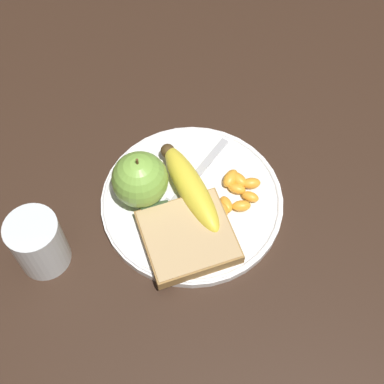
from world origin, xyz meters
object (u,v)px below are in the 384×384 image
Objects in this scene: apple at (140,180)px; jam_packet at (156,216)px; plate at (192,200)px; bread_slice at (188,237)px; banana at (188,187)px; fork at (182,192)px; juice_glass at (39,244)px.

apple is 2.26× the size of jam_packet.
bread_slice is (0.02, 0.07, 0.02)m from plate.
banana is 0.02m from fork.
plate is at bearing -157.54° from jam_packet.
fork reaches higher than plate.
banana reaches higher than jam_packet.
apple is (0.07, -0.02, 0.04)m from plate.
jam_packet is (0.04, -0.04, -0.00)m from bread_slice.
banana is at bearing -165.43° from juice_glass.
apple is 0.11m from bread_slice.
jam_packet is (-0.16, -0.02, -0.02)m from juice_glass.
juice_glass is (0.22, 0.05, 0.04)m from plate.
plate is 0.06m from jam_packet.
apple is 0.58× the size of fork.
juice_glass reaches higher than bread_slice.
apple reaches higher than bread_slice.
jam_packet is at bearing -4.36° from fork.
fork is (0.01, -0.00, -0.02)m from banana.
juice_glass is 0.67× the size of bread_slice.
juice_glass is at bearing 14.57° from banana.
banana is (0.00, -0.01, 0.02)m from plate.
bread_slice is 0.06m from jam_packet.
juice_glass is at bearing 12.05° from plate.
plate is at bearing -167.95° from juice_glass.
juice_glass reaches higher than jam_packet.
jam_packet is (0.04, 0.04, 0.01)m from fork.
jam_packet is at bearing 107.49° from apple.
fork is at bearing -47.02° from plate.
bread_slice is 0.88× the size of fork.
jam_packet reaches higher than plate.
juice_glass is 0.55× the size of banana.
banana is at bearing 112.31° from fork.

